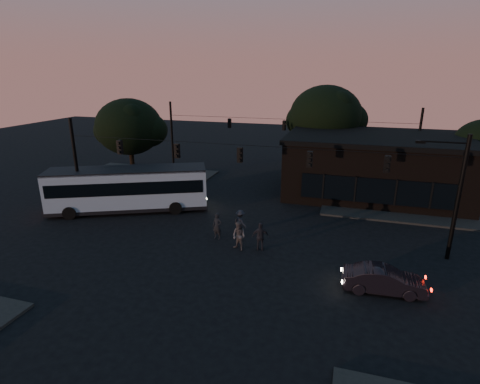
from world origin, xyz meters
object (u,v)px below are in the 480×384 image
(pedestrian_a, at_px, (217,226))
(bus, at_px, (128,187))
(car, at_px, (384,280))
(pedestrian_c, at_px, (261,237))
(pedestrian_d, at_px, (240,222))
(pedestrian_b, at_px, (239,236))
(building, at_px, (374,165))

(pedestrian_a, bearing_deg, bus, 170.94)
(bus, distance_m, pedestrian_a, 9.21)
(car, relative_size, pedestrian_c, 2.17)
(car, bearing_deg, pedestrian_c, 65.57)
(pedestrian_a, xyz_separation_m, pedestrian_c, (3.17, -0.82, 0.02))
(pedestrian_d, bearing_deg, pedestrian_a, 79.23)
(pedestrian_a, relative_size, pedestrian_b, 0.98)
(pedestrian_a, height_order, pedestrian_c, pedestrian_c)
(bus, relative_size, pedestrian_a, 6.78)
(pedestrian_a, xyz_separation_m, pedestrian_d, (1.20, 1.33, -0.07))
(pedestrian_a, bearing_deg, building, 63.16)
(bus, height_order, car, bus)
(car, distance_m, pedestrian_c, 7.58)
(bus, height_order, pedestrian_c, bus)
(bus, xyz_separation_m, pedestrian_a, (8.62, -3.07, -1.03))
(car, bearing_deg, pedestrian_d, 58.24)
(bus, xyz_separation_m, pedestrian_c, (11.79, -3.89, -1.02))
(pedestrian_b, height_order, pedestrian_c, pedestrian_c)
(building, xyz_separation_m, pedestrian_c, (-7.01, -14.14, -1.78))
(pedestrian_b, height_order, pedestrian_d, pedestrian_b)
(pedestrian_c, distance_m, pedestrian_d, 2.92)
(pedestrian_b, xyz_separation_m, pedestrian_d, (-0.65, 2.44, -0.08))
(building, height_order, pedestrian_c, building)
(car, height_order, pedestrian_b, pedestrian_b)
(building, height_order, pedestrian_b, building)
(building, height_order, pedestrian_a, building)
(building, height_order, pedestrian_d, building)
(pedestrian_a, distance_m, pedestrian_c, 3.27)
(car, distance_m, pedestrian_b, 8.75)
(building, relative_size, pedestrian_d, 9.09)
(bus, relative_size, pedestrian_b, 6.65)
(pedestrian_d, bearing_deg, pedestrian_c, 163.65)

